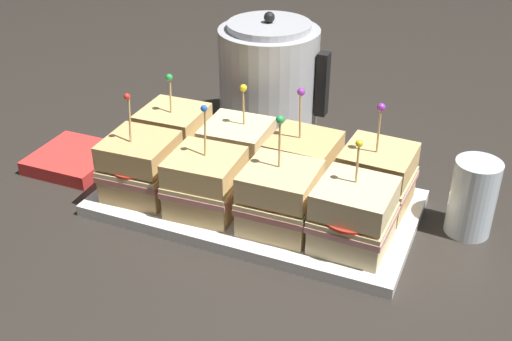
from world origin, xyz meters
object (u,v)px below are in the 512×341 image
object	(u,v)px
sandwich_front_far_right	(353,216)
drinking_glass	(473,198)
sandwich_front_far_left	(140,167)
kettle_steel	(269,79)
sandwich_back_far_right	(376,178)
sandwich_back_center_right	(303,164)
sandwich_front_center_right	(280,198)
sandwich_front_center_left	(206,183)
sandwich_back_center_left	(237,150)
napkin_stack	(75,158)
serving_platter	(256,203)
sandwich_back_far_left	(174,136)

from	to	relation	value
sandwich_front_far_right	drinking_glass	world-z (taller)	sandwich_front_far_right
sandwich_front_far_left	kettle_steel	world-z (taller)	kettle_steel
sandwich_front_far_left	sandwich_back_far_right	xyz separation A→B (m)	(0.35, 0.11, 0.00)
sandwich_front_far_right	sandwich_back_center_right	bearing A→B (deg)	135.33
sandwich_front_center_right	sandwich_back_far_right	bearing A→B (deg)	44.11
sandwich_front_center_right	kettle_steel	bearing A→B (deg)	114.72
kettle_steel	drinking_glass	distance (m)	0.45
kettle_steel	drinking_glass	xyz separation A→B (m)	(0.40, -0.20, -0.04)
sandwich_front_center_left	sandwich_back_center_left	size ratio (longest dim) A/B	1.06
sandwich_back_center_right	sandwich_back_far_right	distance (m)	0.12
sandwich_front_center_left	napkin_stack	xyz separation A→B (m)	(-0.29, 0.06, -0.05)
serving_platter	kettle_steel	distance (m)	0.30
drinking_glass	napkin_stack	size ratio (longest dim) A/B	0.88
sandwich_front_center_left	sandwich_back_center_left	xyz separation A→B (m)	(0.00, 0.11, 0.00)
sandwich_back_center_left	kettle_steel	distance (m)	0.22
sandwich_front_center_left	sandwich_front_center_right	world-z (taller)	sandwich_front_center_right
sandwich_front_center_right	sandwich_back_center_left	world-z (taller)	sandwich_front_center_right
serving_platter	napkin_stack	world-z (taller)	napkin_stack
kettle_steel	sandwich_back_center_left	bearing A→B (deg)	-81.75
sandwich_back_far_left	napkin_stack	size ratio (longest dim) A/B	1.21
sandwich_back_center_right	napkin_stack	xyz separation A→B (m)	(-0.40, -0.05, -0.05)
sandwich_front_far_right	sandwich_back_center_left	distance (m)	0.25
sandwich_back_far_right	kettle_steel	world-z (taller)	kettle_steel
sandwich_back_far_left	sandwich_back_far_right	world-z (taller)	sandwich_back_far_right
sandwich_back_center_right	sandwich_front_center_left	bearing A→B (deg)	-136.13
sandwich_front_far_right	napkin_stack	bearing A→B (deg)	173.42
serving_platter	sandwich_back_far_left	distance (m)	0.19
sandwich_front_far_right	sandwich_front_center_left	bearing A→B (deg)	179.82
sandwich_back_center_right	kettle_steel	xyz separation A→B (m)	(-0.15, 0.21, 0.04)
sandwich_front_far_right	drinking_glass	bearing A→B (deg)	40.61
sandwich_back_center_right	sandwich_front_center_right	bearing A→B (deg)	-88.00
sandwich_front_far_left	napkin_stack	xyz separation A→B (m)	(-0.18, 0.06, -0.05)
serving_platter	sandwich_back_center_right	world-z (taller)	sandwich_back_center_right
sandwich_front_far_left	sandwich_front_far_right	size ratio (longest dim) A/B	1.08
drinking_glass	serving_platter	bearing A→B (deg)	-167.99
sandwich_front_far_left	sandwich_front_center_left	size ratio (longest dim) A/B	1.02
sandwich_back_far_right	kettle_steel	xyz separation A→B (m)	(-0.26, 0.21, 0.04)
sandwich_front_center_right	sandwich_back_far_right	size ratio (longest dim) A/B	1.01
sandwich_front_far_right	sandwich_back_far_right	xyz separation A→B (m)	(0.00, 0.11, 0.00)
serving_platter	sandwich_back_center_right	distance (m)	0.10
sandwich_front_center_left	sandwich_back_center_right	xyz separation A→B (m)	(0.11, 0.11, 0.00)
sandwich_front_center_right	sandwich_back_center_right	xyz separation A→B (m)	(-0.00, 0.11, -0.00)
sandwich_back_center_left	sandwich_back_far_right	world-z (taller)	sandwich_back_far_right
sandwich_back_far_right	sandwich_back_far_left	bearing A→B (deg)	179.76
sandwich_front_far_left	sandwich_back_center_left	bearing A→B (deg)	44.32
sandwich_back_center_right	sandwich_front_far_left	bearing A→B (deg)	-154.19
sandwich_back_center_right	drinking_glass	xyz separation A→B (m)	(0.26, 0.01, -0.01)
serving_platter	sandwich_front_far_left	world-z (taller)	sandwich_front_far_left
sandwich_front_center_left	sandwich_back_center_right	size ratio (longest dim) A/B	0.98
sandwich_front_far_left	sandwich_back_far_right	size ratio (longest dim) A/B	1.00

